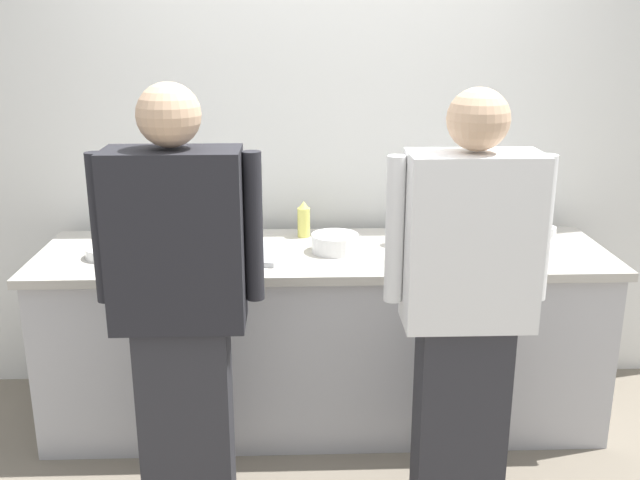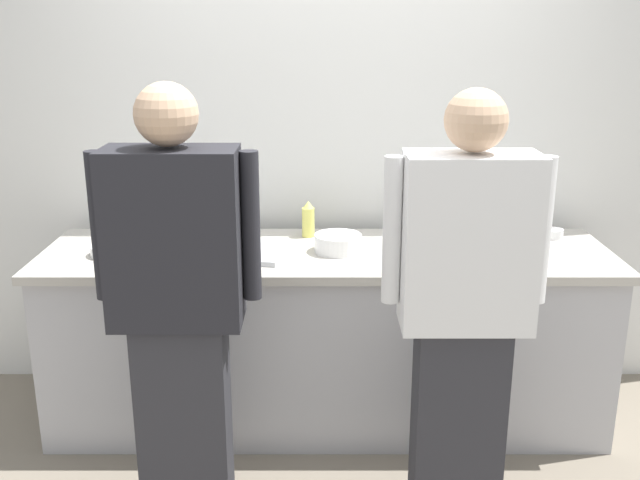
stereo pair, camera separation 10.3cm
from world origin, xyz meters
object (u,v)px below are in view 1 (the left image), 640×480
deli_cup (397,236)px  ramekin_yellow_sauce (545,231)px  plate_stack_front (335,243)px  mixing_bowl_steel (459,243)px  chef_near_left (180,304)px  ramekin_red_sauce (475,235)px  plate_stack_rear (107,252)px  squeeze_bottle_primary (304,220)px  chef_center (467,304)px  sheet_tray (238,252)px

deli_cup → ramekin_yellow_sauce: bearing=10.1°
plate_stack_front → mixing_bowl_steel: (0.58, -0.06, 0.01)m
chef_near_left → ramekin_red_sauce: chef_near_left is taller
chef_near_left → ramekin_yellow_sauce: size_ratio=15.84×
chef_near_left → plate_stack_rear: (-0.43, 0.67, -0.01)m
mixing_bowl_steel → ramekin_red_sauce: (0.13, 0.22, -0.03)m
squeeze_bottle_primary → ramekin_yellow_sauce: bearing=-1.0°
squeeze_bottle_primary → ramekin_yellow_sauce: squeeze_bottle_primary is taller
plate_stack_rear → mixing_bowl_steel: mixing_bowl_steel is taller
mixing_bowl_steel → ramekin_yellow_sauce: (0.51, 0.29, -0.03)m
chef_center → deli_cup: bearing=100.4°
plate_stack_rear → sheet_tray: plate_stack_rear is taller
sheet_tray → ramekin_yellow_sauce: size_ratio=3.77×
ramekin_yellow_sauce → deli_cup: (-0.78, -0.14, 0.02)m
chef_center → mixing_bowl_steel: chef_center is taller
squeeze_bottle_primary → deli_cup: size_ratio=1.98×
chef_near_left → ramekin_red_sauce: 1.59m
plate_stack_front → deli_cup: bearing=16.9°
ramekin_yellow_sauce → chef_near_left: bearing=-150.8°
squeeze_bottle_primary → ramekin_red_sauce: bearing=-6.3°
chef_center → squeeze_bottle_primary: 1.16m
plate_stack_rear → sheet_tray: (0.60, 0.02, -0.01)m
mixing_bowl_steel → ramekin_yellow_sauce: 0.59m
chef_near_left → chef_center: bearing=-0.5°
plate_stack_front → ramekin_yellow_sauce: (1.08, 0.23, -0.02)m
chef_center → deli_cup: chef_center is taller
ramekin_red_sauce → deli_cup: bearing=-170.8°
sheet_tray → squeeze_bottle_primary: (0.31, 0.28, 0.08)m
sheet_tray → ramekin_yellow_sauce: 1.56m
chef_center → plate_stack_front: size_ratio=7.70×
mixing_bowl_steel → plate_stack_rear: bearing=179.6°
chef_center → plate_stack_front: 0.86m
plate_stack_rear → mixing_bowl_steel: size_ratio=0.57×
chef_near_left → ramekin_yellow_sauce: 1.95m
sheet_tray → ramekin_red_sauce: size_ratio=4.95×
chef_near_left → squeeze_bottle_primary: chef_near_left is taller
mixing_bowl_steel → ramekin_yellow_sauce: mixing_bowl_steel is taller
chef_center → squeeze_bottle_primary: (-0.60, 0.98, 0.07)m
plate_stack_front → plate_stack_rear: size_ratio=1.14×
plate_stack_front → ramekin_red_sauce: plate_stack_front is taller
plate_stack_rear → ramekin_red_sauce: size_ratio=2.34×
mixing_bowl_steel → sheet_tray: 1.03m
sheet_tray → squeeze_bottle_primary: 0.43m
chef_near_left → deli_cup: chef_near_left is taller
chef_center → sheet_tray: bearing=142.6°
ramekin_yellow_sauce → ramekin_red_sauce: bearing=-169.1°
plate_stack_rear → mixing_bowl_steel: 1.63m
ramekin_red_sauce → chef_center: bearing=-105.6°
plate_stack_front → squeeze_bottle_primary: bearing=119.8°
sheet_tray → plate_stack_rear: bearing=-178.3°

